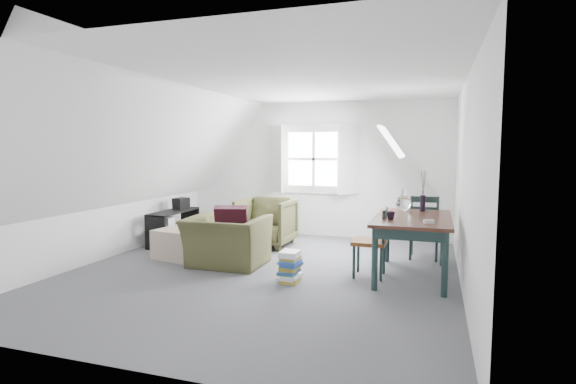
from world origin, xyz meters
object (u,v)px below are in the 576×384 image
(armchair_near, at_px, (227,265))
(dining_chair_near, at_px, (372,241))
(media_shelf, at_px, (173,229))
(magazine_stack, at_px, (290,267))
(ottoman, at_px, (182,243))
(dining_table, at_px, (413,225))
(dining_chair_far, at_px, (424,226))
(armchair_far, at_px, (266,246))

(armchair_near, distance_m, dining_chair_near, 2.08)
(media_shelf, height_order, magazine_stack, media_shelf)
(ottoman, bearing_deg, media_shelf, 130.18)
(magazine_stack, bearing_deg, ottoman, 160.62)
(armchair_near, distance_m, ottoman, 0.91)
(armchair_near, distance_m, media_shelf, 1.84)
(dining_table, relative_size, dining_chair_far, 1.62)
(dining_table, xyz_separation_m, media_shelf, (-4.03, 0.77, -0.42))
(armchair_near, distance_m, magazine_stack, 1.21)
(armchair_near, xyz_separation_m, media_shelf, (-1.52, 0.99, 0.26))
(ottoman, relative_size, media_shelf, 0.58)
(dining_chair_far, bearing_deg, armchair_far, -12.39)
(armchair_far, xyz_separation_m, dining_chair_far, (2.57, -0.12, 0.50))
(dining_table, height_order, media_shelf, dining_table)
(magazine_stack, bearing_deg, dining_chair_far, 48.43)
(dining_chair_far, distance_m, media_shelf, 4.17)
(armchair_near, bearing_deg, media_shelf, -34.00)
(armchair_near, xyz_separation_m, ottoman, (-0.86, 0.21, 0.22))
(ottoman, relative_size, dining_chair_far, 0.68)
(dining_table, relative_size, media_shelf, 1.39)
(dining_chair_far, distance_m, magazine_stack, 2.34)
(armchair_near, xyz_separation_m, armchair_far, (0.06, 1.38, 0.00))
(armchair_far, relative_size, dining_chair_far, 0.93)
(armchair_near, relative_size, magazine_stack, 2.76)
(armchair_far, bearing_deg, dining_chair_near, -32.17)
(ottoman, bearing_deg, armchair_far, 51.86)
(armchair_far, height_order, media_shelf, media_shelf)
(armchair_near, relative_size, dining_table, 0.68)
(armchair_far, bearing_deg, dining_chair_far, -1.31)
(armchair_near, relative_size, ottoman, 1.62)
(dining_chair_far, height_order, media_shelf, dining_chair_far)
(ottoman, bearing_deg, magazine_stack, -19.38)
(armchair_near, bearing_deg, dining_chair_near, -178.54)
(dining_table, distance_m, media_shelf, 4.13)
(armchair_near, relative_size, dining_chair_far, 1.10)
(ottoman, relative_size, magazine_stack, 1.71)
(dining_table, bearing_deg, dining_chair_near, -163.69)
(dining_chair_far, bearing_deg, dining_chair_near, 52.99)
(armchair_far, relative_size, ottoman, 1.36)
(dining_chair_near, bearing_deg, dining_chair_far, 134.48)
(dining_chair_far, height_order, dining_chair_near, dining_chair_far)
(armchair_near, height_order, dining_table, dining_table)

